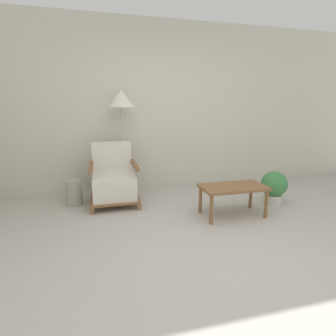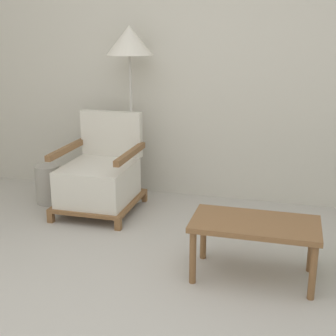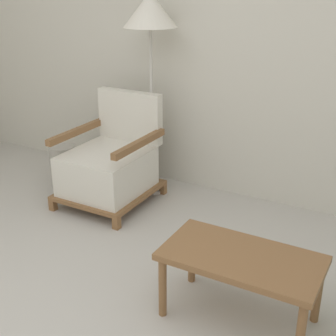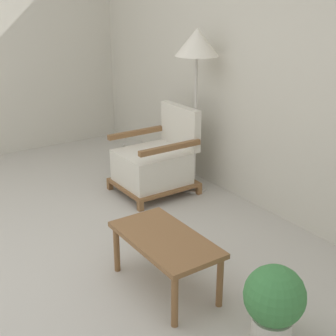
{
  "view_description": "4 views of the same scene",
  "coord_description": "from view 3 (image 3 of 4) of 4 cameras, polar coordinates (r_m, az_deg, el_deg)",
  "views": [
    {
      "loc": [
        -0.98,
        -1.91,
        1.34
      ],
      "look_at": [
        -0.12,
        1.44,
        0.55
      ],
      "focal_mm": 28.0,
      "sensor_mm": 36.0,
      "label": 1
    },
    {
      "loc": [
        0.77,
        -1.89,
        1.57
      ],
      "look_at": [
        -0.12,
        1.44,
        0.55
      ],
      "focal_mm": 50.0,
      "sensor_mm": 36.0,
      "label": 2
    },
    {
      "loc": [
        1.25,
        -1.04,
        1.71
      ],
      "look_at": [
        -0.12,
        1.44,
        0.55
      ],
      "focal_mm": 50.0,
      "sensor_mm": 36.0,
      "label": 3
    },
    {
      "loc": [
        2.87,
        -0.59,
        1.93
      ],
      "look_at": [
        -0.12,
        1.44,
        0.55
      ],
      "focal_mm": 50.0,
      "sensor_mm": 36.0,
      "label": 4
    }
  ],
  "objects": [
    {
      "name": "wall_back",
      "position": [
        3.69,
        9.5,
        16.39
      ],
      "size": [
        8.0,
        0.06,
        2.7
      ],
      "color": "beige",
      "rests_on": "ground_plane"
    },
    {
      "name": "armchair",
      "position": [
        3.77,
        -7.04,
        0.34
      ],
      "size": [
        0.66,
        0.74,
        0.85
      ],
      "color": "brown",
      "rests_on": "ground_plane"
    },
    {
      "name": "floor_lamp",
      "position": [
        3.71,
        -2.18,
        17.68
      ],
      "size": [
        0.42,
        0.42,
        1.61
      ],
      "color": "#B7B2A8",
      "rests_on": "ground_plane"
    },
    {
      "name": "coffee_table",
      "position": [
        2.49,
        8.93,
        -11.49
      ],
      "size": [
        0.81,
        0.43,
        0.39
      ],
      "color": "brown",
      "rests_on": "ground_plane"
    },
    {
      "name": "vase",
      "position": [
        4.19,
        -12.69,
        0.29
      ],
      "size": [
        0.23,
        0.23,
        0.36
      ],
      "primitive_type": "cylinder",
      "color": "#9E998E",
      "rests_on": "ground_plane"
    }
  ]
}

